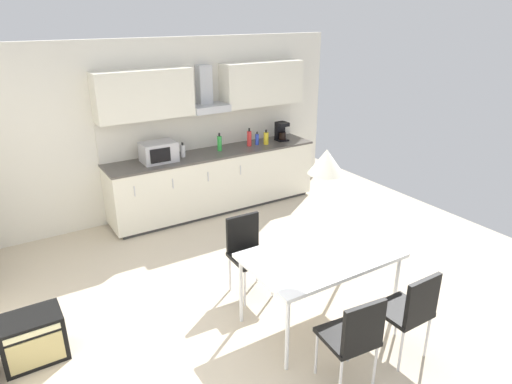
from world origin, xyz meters
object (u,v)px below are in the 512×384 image
microwave (159,152)px  chair_near_left (354,334)px  bottle_blue (257,139)px  bottle_red (249,138)px  coffee_maker (281,131)px  guitar_amp (33,338)px  pendant_lamp (326,162)px  chair_near_right (411,308)px  dining_table (321,258)px  bottle_yellow (266,138)px  bottle_green (220,143)px  bottle_white (183,151)px  chair_far_left (247,247)px

microwave → chair_near_left: microwave is taller
bottle_blue → bottle_red: bearing=179.5°
coffee_maker → chair_near_left: coffee_maker is taller
guitar_amp → bottle_blue: bearing=30.2°
pendant_lamp → microwave: bearing=98.3°
chair_near_right → dining_table: bearing=111.2°
coffee_maker → dining_table: size_ratio=0.21×
microwave → bottle_blue: 1.63m
bottle_red → bottle_blue: bearing=-0.5°
pendant_lamp → bottle_yellow: bearing=66.1°
chair_near_right → guitar_amp: chair_near_right is taller
bottle_green → pendant_lamp: size_ratio=0.85×
coffee_maker → bottle_yellow: coffee_maker is taller
chair_near_left → chair_near_right: same height
chair_near_left → guitar_amp: size_ratio=1.67×
dining_table → bottle_white: bearing=91.3°
bottle_red → chair_near_left: (-1.37, -3.85, -0.51)m
microwave → chair_far_left: (0.12, -2.19, -0.53)m
chair_near_right → guitar_amp: bearing=148.2°
bottle_blue → bottle_red: bottle_red is taller
bottle_white → dining_table: bottle_white is taller
bottle_red → chair_near_left: bearing=-109.6°
chair_far_left → chair_near_left: bearing=-90.4°
bottle_yellow → bottle_white: (-1.38, 0.08, -0.01)m
bottle_white → pendant_lamp: pendant_lamp is taller
bottle_red → chair_near_right: size_ratio=0.33×
chair_near_left → bottle_white: bearing=86.1°
bottle_blue → chair_far_left: 2.70m
coffee_maker → guitar_amp: size_ratio=0.58×
microwave → coffee_maker: 2.10m
bottle_green → pendant_lamp: 3.15m
bottle_green → dining_table: size_ratio=0.19×
bottle_white → bottle_green: bottle_green is taller
coffee_maker → bottle_blue: coffee_maker is taller
bottle_yellow → bottle_white: 1.38m
chair_far_left → pendant_lamp: (0.32, -0.83, 1.14)m
bottle_yellow → guitar_amp: (-3.78, -2.06, -0.80)m
coffee_maker → chair_near_left: bearing=-117.2°
chair_far_left → chair_near_right: 1.77m
chair_near_right → pendant_lamp: pendant_lamp is taller
bottle_blue → chair_far_left: (-1.50, -2.20, -0.47)m
dining_table → chair_near_right: bearing=-68.8°
guitar_amp → bottle_red: bearing=31.2°
bottle_white → pendant_lamp: size_ratio=0.66×
bottle_red → chair_near_right: bearing=-100.6°
bottle_red → dining_table: bottle_red is taller
pendant_lamp → bottle_red: bearing=71.0°
bottle_yellow → guitar_amp: size_ratio=0.45×
chair_far_left → pendant_lamp: 1.44m
chair_near_left → guitar_amp: bearing=141.1°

